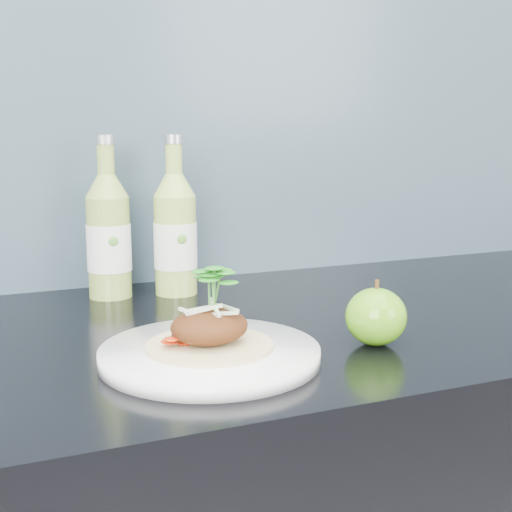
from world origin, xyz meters
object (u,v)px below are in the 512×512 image
Objects in this scene: cider_bottle_right at (175,234)px; green_apple at (376,317)px; cider_bottle_left at (109,237)px; dinner_plate at (210,354)px.

green_apple is at bearing -77.57° from cider_bottle_right.
cider_bottle_left is (-0.23, 0.36, 0.06)m from green_apple.
green_apple is 0.32× the size of cider_bottle_right.
cider_bottle_left is at bearing 123.38° from green_apple.
cider_bottle_left reaches higher than green_apple.
dinner_plate is at bearing -110.45° from cider_bottle_right.
green_apple reaches higher than dinner_plate.
cider_bottle_right reaches higher than dinner_plate.
cider_bottle_right is at bearing 79.49° from dinner_plate.
dinner_plate is 0.20m from green_apple.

